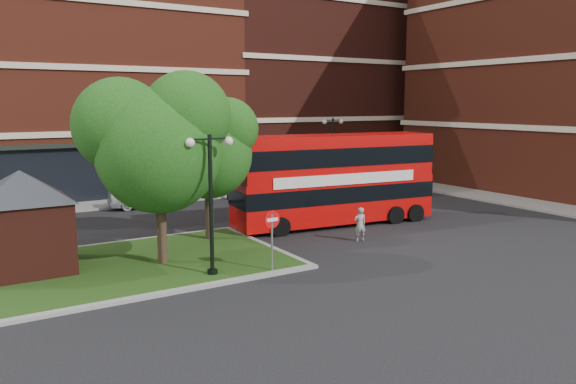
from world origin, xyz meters
TOP-DOWN VIEW (x-y plane):
  - ground at (0.00, 0.00)m, footprint 120.00×120.00m
  - pavement_far at (0.00, 16.50)m, footprint 44.00×3.00m
  - pavement_side at (16.50, 2.00)m, footprint 3.00×28.00m
  - terrace_far_left at (-8.00, 24.00)m, footprint 26.00×12.00m
  - terrace_far_right at (14.00, 24.00)m, footprint 18.00×12.00m
  - traffic_island at (-8.00, 3.00)m, footprint 12.60×7.60m
  - kiosk at (-11.00, 4.00)m, footprint 6.51×6.51m
  - tree_island_west at (-6.60, 2.58)m, footprint 5.40×4.71m
  - tree_island_east at (-3.58, 5.06)m, footprint 4.46×3.90m
  - lamp_island at (-5.50, 0.20)m, footprint 1.72×0.36m
  - lamp_far_left at (2.00, 14.50)m, footprint 1.72×0.36m
  - lamp_far_right at (10.00, 14.50)m, footprint 1.72×0.36m
  - bus at (3.29, 5.05)m, footprint 10.52×3.43m
  - woman at (2.20, 1.65)m, footprint 0.62×0.48m
  - car_silver at (-3.42, 14.50)m, footprint 4.35×2.22m
  - car_white at (5.71, 14.50)m, footprint 4.21×1.95m
  - no_entry_sign at (-3.50, -0.50)m, footprint 0.64×0.08m

SIDE VIEW (x-z plane):
  - ground at x=0.00m, z-range 0.00..0.00m
  - pavement_far at x=0.00m, z-range 0.00..0.12m
  - pavement_side at x=16.50m, z-range 0.00..0.12m
  - traffic_island at x=-8.00m, z-range -0.01..0.14m
  - car_white at x=5.71m, z-range 0.00..1.34m
  - car_silver at x=-3.42m, z-range 0.00..1.42m
  - woman at x=2.20m, z-range 0.00..1.51m
  - no_entry_sign at x=-3.50m, z-range 0.49..2.79m
  - kiosk at x=-11.00m, z-range 0.52..4.12m
  - bus at x=3.29m, z-range 0.62..4.56m
  - lamp_island at x=-5.50m, z-range 0.33..5.33m
  - lamp_far_left at x=2.00m, z-range 0.33..5.33m
  - lamp_far_right at x=10.00m, z-range 0.33..5.33m
  - tree_island_east at x=-3.58m, z-range 1.10..7.39m
  - tree_island_west at x=-6.60m, z-range 1.19..8.40m
  - terrace_far_left at x=-8.00m, z-range 0.00..14.00m
  - terrace_far_right at x=14.00m, z-range 0.00..16.00m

